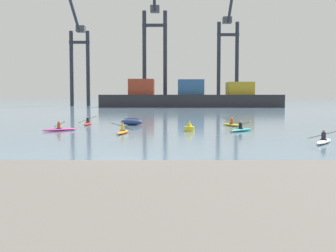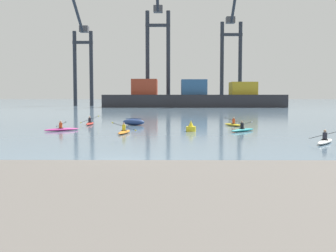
# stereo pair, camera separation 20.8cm
# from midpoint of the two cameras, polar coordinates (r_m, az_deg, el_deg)

# --- Properties ---
(ground_plane) EXTENTS (800.00, 800.00, 0.00)m
(ground_plane) POSITION_cam_midpoint_polar(r_m,az_deg,el_deg) (20.40, -6.20, -5.07)
(ground_plane) COLOR slate
(container_barge) EXTENTS (51.16, 11.17, 7.96)m
(container_barge) POSITION_cam_midpoint_polar(r_m,az_deg,el_deg) (122.45, 3.08, 3.82)
(container_barge) COLOR #28282D
(container_barge) RESTS_ON ground
(gantry_crane_west) EXTENTS (6.50, 20.36, 33.67)m
(gantry_crane_west) POSITION_cam_midpoint_polar(r_m,az_deg,el_deg) (140.56, -11.67, 9.48)
(gantry_crane_west) COLOR #232833
(gantry_crane_west) RESTS_ON ground
(gantry_crane_west_mid) EXTENTS (7.52, 17.32, 39.99)m
(gantry_crane_west_mid) POSITION_cam_midpoint_polar(r_m,az_deg,el_deg) (130.99, -1.65, 11.09)
(gantry_crane_west_mid) COLOR #232833
(gantry_crane_west_mid) RESTS_ON ground
(gantry_crane_east_mid) EXTENTS (7.07, 19.70, 39.16)m
(gantry_crane_east_mid) POSITION_cam_midpoint_polar(r_m,az_deg,el_deg) (139.70, 8.22, 10.31)
(gantry_crane_east_mid) COLOR #232833
(gantry_crane_east_mid) RESTS_ON ground
(capsized_dinghy) EXTENTS (2.82, 2.03, 0.76)m
(capsized_dinghy) POSITION_cam_midpoint_polar(r_m,az_deg,el_deg) (47.04, -4.82, 0.53)
(capsized_dinghy) COLOR navy
(capsized_dinghy) RESTS_ON ground
(channel_buoy) EXTENTS (0.90, 0.90, 1.00)m
(channel_buoy) POSITION_cam_midpoint_polar(r_m,az_deg,el_deg) (38.77, 2.92, -0.19)
(channel_buoy) COLOR yellow
(channel_buoy) RESTS_ON ground
(kayak_orange) EXTENTS (2.19, 3.45, 1.00)m
(kayak_orange) POSITION_cam_midpoint_polar(r_m,az_deg,el_deg) (36.67, -6.05, -0.75)
(kayak_orange) COLOR orange
(kayak_orange) RESTS_ON ground
(kayak_red) EXTENTS (2.17, 3.40, 1.06)m
(kayak_red) POSITION_cam_midpoint_polar(r_m,az_deg,el_deg) (48.28, -10.62, 0.36)
(kayak_red) COLOR red
(kayak_red) RESTS_ON ground
(kayak_white) EXTENTS (2.32, 3.20, 1.00)m
(kayak_white) POSITION_cam_midpoint_polar(r_m,az_deg,el_deg) (30.80, 20.14, -1.89)
(kayak_white) COLOR silver
(kayak_white) RESTS_ON ground
(kayak_yellow) EXTENTS (2.05, 3.35, 0.98)m
(kayak_yellow) POSITION_cam_midpoint_polar(r_m,az_deg,el_deg) (46.16, 8.53, 0.22)
(kayak_yellow) COLOR yellow
(kayak_yellow) RESTS_ON ground
(kayak_magenta) EXTENTS (3.03, 2.60, 0.96)m
(kayak_magenta) POSITION_cam_midpoint_polar(r_m,az_deg,el_deg) (40.43, -14.23, -0.40)
(kayak_magenta) COLOR #C13384
(kayak_magenta) RESTS_ON ground
(kayak_teal) EXTENTS (2.78, 2.88, 1.01)m
(kayak_teal) POSITION_cam_midpoint_polar(r_m,az_deg,el_deg) (39.23, 9.78, -0.47)
(kayak_teal) COLOR teal
(kayak_teal) RESTS_ON ground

